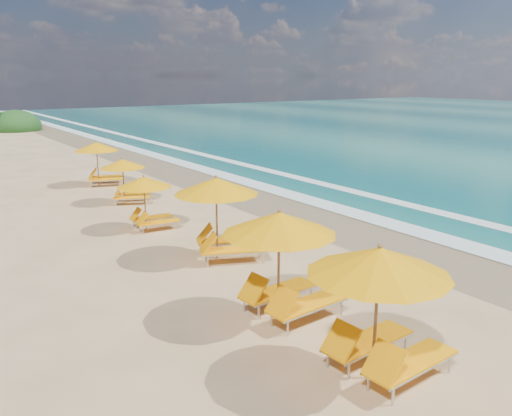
% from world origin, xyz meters
% --- Properties ---
extents(ground, '(160.00, 160.00, 0.00)m').
position_xyz_m(ground, '(0.00, 0.00, 0.00)').
color(ground, '#D7B07E').
rests_on(ground, ground).
extents(wet_sand, '(4.00, 160.00, 0.01)m').
position_xyz_m(wet_sand, '(4.00, 0.00, 0.01)').
color(wet_sand, '#897351').
rests_on(wet_sand, ground).
extents(surf_foam, '(4.00, 160.00, 0.01)m').
position_xyz_m(surf_foam, '(6.70, 0.00, 0.03)').
color(surf_foam, white).
rests_on(surf_foam, ground).
extents(station_1, '(2.94, 2.74, 2.64)m').
position_xyz_m(station_1, '(-2.72, -8.11, 1.48)').
color(station_1, olive).
rests_on(station_1, ground).
extents(station_2, '(2.96, 2.76, 2.63)m').
position_xyz_m(station_2, '(-2.67, -5.09, 1.47)').
color(station_2, olive).
rests_on(station_2, ground).
extents(station_3, '(3.39, 3.35, 2.61)m').
position_xyz_m(station_3, '(-1.71, -0.73, 1.46)').
color(station_3, olive).
rests_on(station_3, ground).
extents(station_4, '(2.31, 2.17, 2.02)m').
position_xyz_m(station_4, '(-2.28, 3.59, 1.13)').
color(station_4, olive).
rests_on(station_4, ground).
extents(station_5, '(2.65, 2.64, 2.01)m').
position_xyz_m(station_5, '(-1.41, 8.01, 1.13)').
color(station_5, olive).
rests_on(station_5, ground).
extents(station_6, '(2.92, 2.87, 2.27)m').
position_xyz_m(station_6, '(-1.02, 12.60, 1.27)').
color(station_6, olive).
rests_on(station_6, ground).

